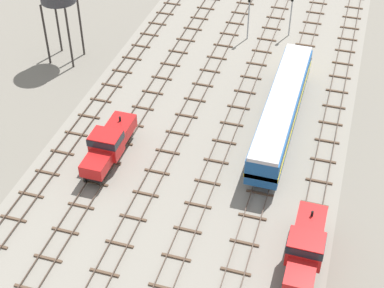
% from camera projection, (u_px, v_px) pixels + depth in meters
% --- Properties ---
extents(ground_plane, '(480.00, 480.00, 0.00)m').
position_uv_depth(ground_plane, '(243.00, 47.00, 71.42)').
color(ground_plane, slate).
extents(ballast_bed, '(27.82, 176.00, 0.01)m').
position_uv_depth(ballast_bed, '(243.00, 47.00, 71.42)').
color(ballast_bed, gray).
rests_on(ballast_bed, ground).
extents(track_far_left, '(2.40, 126.00, 0.29)m').
position_uv_depth(track_far_left, '(153.00, 28.00, 74.76)').
color(track_far_left, '#47382D').
rests_on(track_far_left, ground).
extents(track_left, '(2.40, 126.00, 0.29)m').
position_uv_depth(track_left, '(189.00, 34.00, 73.68)').
color(track_left, '#47382D').
rests_on(track_left, ground).
extents(track_centre_left, '(2.40, 126.00, 0.29)m').
position_uv_depth(track_centre_left, '(226.00, 39.00, 72.61)').
color(track_centre_left, '#47382D').
rests_on(track_centre_left, ground).
extents(track_centre, '(2.40, 126.00, 0.29)m').
position_uv_depth(track_centre, '(264.00, 45.00, 71.54)').
color(track_centre, '#47382D').
rests_on(track_centre, ground).
extents(track_centre_right, '(2.40, 126.00, 0.29)m').
position_uv_depth(track_centre_right, '(304.00, 51.00, 70.47)').
color(track_centre_right, '#47382D').
rests_on(track_centre_right, ground).
extents(track_right, '(2.40, 126.00, 0.29)m').
position_uv_depth(track_right, '(344.00, 57.00, 69.39)').
color(track_right, '#47382D').
rests_on(track_right, ground).
extents(shunter_loco_right_nearest, '(2.74, 8.46, 3.10)m').
position_uv_depth(shunter_loco_right_nearest, '(306.00, 247.00, 44.26)').
color(shunter_loco_right_nearest, red).
rests_on(shunter_loco_right_nearest, ground).
extents(shunter_loco_left_near, '(2.74, 8.46, 3.10)m').
position_uv_depth(shunter_loco_left_near, '(108.00, 143.00, 53.84)').
color(shunter_loco_left_near, red).
rests_on(shunter_loco_left_near, ground).
extents(diesel_railcar_centre_right_mid, '(2.96, 20.50, 3.80)m').
position_uv_depth(diesel_railcar_centre_right_mid, '(282.00, 108.00, 57.08)').
color(diesel_railcar_centre_right_mid, '#194C8C').
rests_on(diesel_railcar_centre_right_mid, ground).
extents(signal_post_nearest, '(0.28, 0.47, 5.60)m').
position_uv_depth(signal_post_nearest, '(291.00, 10.00, 71.36)').
color(signal_post_nearest, gray).
rests_on(signal_post_nearest, ground).
extents(signal_post_near, '(0.28, 0.47, 5.89)m').
position_uv_depth(signal_post_near, '(249.00, 11.00, 70.61)').
color(signal_post_near, gray).
rests_on(signal_post_near, ground).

